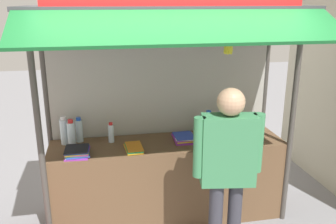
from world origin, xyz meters
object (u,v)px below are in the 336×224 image
Objects in this scene: water_bottle_mid_right at (111,133)px; water_bottle_back_left at (71,134)px; magazine_stack_right at (134,148)px; banana_bunch_inner_right at (228,46)px; magazine_stack_front_right at (77,152)px; water_bottle_mid_left at (221,122)px; water_bottle_rear_center at (79,130)px; magazine_stack_back_right at (184,138)px; water_bottle_far_right at (208,124)px; vendor_person at (228,162)px; water_bottle_front_left at (64,131)px; magazine_stack_far_left at (251,136)px; banana_bunch_inner_left at (54,43)px.

water_bottle_mid_right is 0.76× the size of water_bottle_back_left.
magazine_stack_right is 1.00× the size of banana_bunch_inner_right.
magazine_stack_right is (0.57, 0.04, -0.02)m from magazine_stack_front_right.
water_bottle_mid_left is 1.00× the size of magazine_stack_right.
magazine_stack_back_right is at bearing -10.38° from water_bottle_rear_center.
magazine_stack_back_right is (-0.47, -0.13, -0.11)m from water_bottle_mid_left.
water_bottle_back_left is 1.51m from water_bottle_far_right.
water_bottle_mid_right is 0.47m from magazine_stack_front_right.
water_bottle_far_right is at bearing -166.96° from water_bottle_mid_left.
vendor_person is (1.34, -0.66, 0.07)m from magazine_stack_front_right.
water_bottle_mid_left is at bearing 83.47° from vendor_person.
banana_bunch_inner_right is at bearing -17.77° from magazine_stack_right.
water_bottle_back_left is 0.69m from magazine_stack_right.
banana_bunch_inner_right is at bearing 84.41° from vendor_person.
water_bottle_far_right reaches higher than magazine_stack_back_right.
water_bottle_front_left is 1.30m from magazine_stack_back_right.
banana_bunch_inner_right reaches higher than magazine_stack_front_right.
magazine_stack_far_left is 1.20× the size of banana_bunch_inner_left.
banana_bunch_inner_left is (-0.10, -0.25, 1.11)m from magazine_stack_front_right.
banana_bunch_inner_left is (-1.55, 0.00, 0.07)m from banana_bunch_inner_right.
water_bottle_far_right is 1.59m from water_bottle_front_left.
water_bottle_front_left is 0.16m from water_bottle_rear_center.
banana_bunch_inner_right and banana_bunch_inner_left have the same top height.
water_bottle_mid_left is 1.32× the size of banana_bunch_inner_left.
water_bottle_mid_right is at bearing 178.31° from water_bottle_far_right.
banana_bunch_inner_right is at bearing -89.82° from water_bottle_far_right.
magazine_stack_front_right is (0.06, -0.27, -0.10)m from water_bottle_back_left.
water_bottle_front_left is 1.17m from banana_bunch_inner_left.
banana_bunch_inner_right reaches higher than water_bottle_mid_right.
banana_bunch_inner_left is (-2.02, -0.38, 1.13)m from magazine_stack_far_left.
magazine_stack_front_right is 1.92m from magazine_stack_far_left.
water_bottle_rear_center is 0.91× the size of banana_bunch_inner_right.
water_bottle_back_left is at bearing 159.92° from magazine_stack_right.
water_bottle_front_left is at bearing 112.35° from magazine_stack_front_right.
water_bottle_mid_right is 0.82× the size of magazine_stack_front_right.
magazine_stack_back_right is 1.17m from banana_bunch_inner_right.
water_bottle_far_right reaches higher than magazine_stack_front_right.
magazine_stack_right is (-1.04, -0.27, -0.12)m from water_bottle_mid_left.
magazine_stack_right is 0.18× the size of vendor_person.
water_bottle_mid_left reaches higher than magazine_stack_front_right.
magazine_stack_back_right is at bearing 176.78° from magazine_stack_far_left.
water_bottle_mid_right is 1.58m from magazine_stack_far_left.
water_bottle_front_left reaches higher than water_bottle_far_right.
water_bottle_mid_left is 0.50m from magazine_stack_back_right.
magazine_stack_right is at bearing -20.08° from water_bottle_back_left.
magazine_stack_back_right is (-0.31, -0.09, -0.11)m from water_bottle_far_right.
water_bottle_front_left is 1.12× the size of water_bottle_rear_center.
water_bottle_back_left is 0.14m from water_bottle_rear_center.
magazine_stack_far_left is (0.78, -0.04, -0.01)m from magazine_stack_back_right.
water_bottle_mid_left is at bearing 1.47° from water_bottle_back_left.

